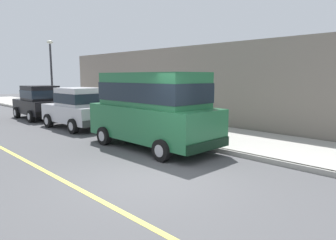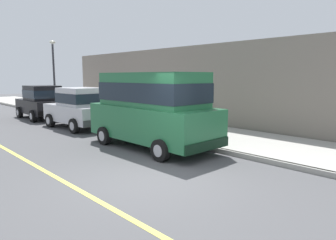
{
  "view_description": "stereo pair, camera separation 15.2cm",
  "coord_description": "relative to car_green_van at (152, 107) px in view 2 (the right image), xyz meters",
  "views": [
    {
      "loc": [
        -4.62,
        -5.25,
        2.4
      ],
      "look_at": [
        2.94,
        2.54,
        0.85
      ],
      "focal_mm": 32.85,
      "sensor_mm": 36.0,
      "label": 1
    },
    {
      "loc": [
        -4.51,
        -5.35,
        2.4
      ],
      "look_at": [
        2.94,
        2.54,
        0.85
      ],
      "focal_mm": 32.85,
      "sensor_mm": 36.0,
      "label": 2
    }
  ],
  "objects": [
    {
      "name": "building_facade",
      "position": [
        4.99,
        3.6,
        0.55
      ],
      "size": [
        0.5,
        20.0,
        3.88
      ],
      "primitive_type": "cube",
      "color": "slate",
      "rests_on": "ground"
    },
    {
      "name": "car_green_van",
      "position": [
        0.0,
        0.0,
        0.0
      ],
      "size": [
        2.14,
        4.9,
        2.52
      ],
      "color": "#23663D",
      "rests_on": "ground"
    },
    {
      "name": "car_black_hatchback",
      "position": [
        0.09,
        9.75,
        -0.42
      ],
      "size": [
        2.03,
        3.84,
        1.88
      ],
      "color": "black",
      "rests_on": "ground"
    },
    {
      "name": "dog_black",
      "position": [
        2.12,
        0.19,
        -0.97
      ],
      "size": [
        0.6,
        0.53,
        0.49
      ],
      "color": "black",
      "rests_on": "sidewalk"
    },
    {
      "name": "street_lamp",
      "position": [
        1.44,
        11.04,
        1.51
      ],
      "size": [
        0.36,
        0.36,
        4.42
      ],
      "color": "#2D2D33",
      "rests_on": "sidewalk"
    },
    {
      "name": "car_silver_hatchback",
      "position": [
        0.11,
        5.3,
        -0.42
      ],
      "size": [
        2.05,
        3.85,
        1.88
      ],
      "color": "#BCBCC1",
      "rests_on": "ground"
    },
    {
      "name": "sidewalk",
      "position": [
        2.89,
        -2.44,
        -1.32
      ],
      "size": [
        3.6,
        64.0,
        0.14
      ],
      "primitive_type": "cube",
      "color": "#A8A59E",
      "rests_on": "ground"
    },
    {
      "name": "lane_centre_line",
      "position": [
        -3.71,
        -2.44,
        -1.39
      ],
      "size": [
        0.12,
        57.6,
        0.01
      ],
      "primitive_type": "cube",
      "color": "#E0D64C",
      "rests_on": "ground"
    },
    {
      "name": "curb",
      "position": [
        1.09,
        -2.44,
        -1.32
      ],
      "size": [
        0.16,
        64.0,
        0.14
      ],
      "primitive_type": "cube",
      "color": "gray",
      "rests_on": "ground"
    },
    {
      "name": "ground_plane",
      "position": [
        -2.11,
        -2.44,
        -1.39
      ],
      "size": [
        80.0,
        80.0,
        0.0
      ],
      "primitive_type": "plane",
      "color": "#4C4C4F"
    }
  ]
}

